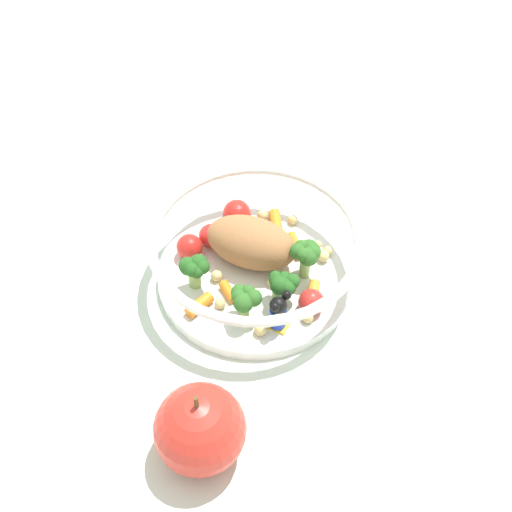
% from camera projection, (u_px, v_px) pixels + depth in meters
% --- Properties ---
extents(ground_plane, '(2.40, 2.40, 0.00)m').
position_uv_depth(ground_plane, '(264.00, 276.00, 0.65)').
color(ground_plane, silver).
extents(food_container, '(0.20, 0.20, 0.06)m').
position_uv_depth(food_container, '(255.00, 257.00, 0.63)').
color(food_container, white).
rests_on(food_container, ground_plane).
extents(loose_apple, '(0.07, 0.07, 0.08)m').
position_uv_depth(loose_apple, '(200.00, 429.00, 0.50)').
color(loose_apple, red).
rests_on(loose_apple, ground_plane).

